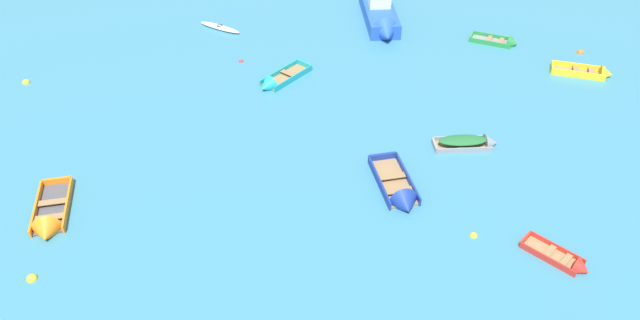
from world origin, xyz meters
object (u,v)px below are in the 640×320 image
at_px(mooring_buoy_outer_edge, 32,279).
at_px(rowboat_orange_cluster_outer, 49,223).
at_px(mooring_buoy_central, 26,83).
at_px(rowboat_yellow_cluster_inner, 593,73).
at_px(rowboat_turquoise_far_back, 275,82).
at_px(mooring_buoy_far_field, 580,53).
at_px(kayak_white_back_row_right, 220,27).
at_px(rowboat_deep_blue_outer_right, 401,196).
at_px(motor_launch_blue_far_right, 380,13).
at_px(mooring_buoy_between_boats_right, 474,236).
at_px(mooring_buoy_between_boats_left, 241,62).
at_px(rowboat_green_near_right, 504,42).
at_px(rowboat_red_midfield_left, 569,263).
at_px(rowboat_grey_back_row_center, 473,142).

bearing_deg(mooring_buoy_outer_edge, rowboat_orange_cluster_outer, 94.08).
bearing_deg(mooring_buoy_central, rowboat_yellow_cluster_inner, -1.43).
xyz_separation_m(rowboat_turquoise_far_back, mooring_buoy_far_field, (19.50, 3.02, -0.17)).
bearing_deg(mooring_buoy_far_field, mooring_buoy_outer_edge, -149.01).
bearing_deg(rowboat_orange_cluster_outer, mooring_buoy_outer_edge, -85.92).
relative_size(kayak_white_back_row_right, mooring_buoy_far_field, 7.14).
bearing_deg(kayak_white_back_row_right, rowboat_yellow_cluster_inner, -17.96).
bearing_deg(kayak_white_back_row_right, mooring_buoy_central, -148.84).
bearing_deg(rowboat_deep_blue_outer_right, motor_launch_blue_far_right, 85.66).
bearing_deg(mooring_buoy_far_field, rowboat_deep_blue_outer_right, -135.63).
xyz_separation_m(rowboat_yellow_cluster_inner, mooring_buoy_outer_edge, (-28.50, -14.48, -0.19)).
distance_m(rowboat_orange_cluster_outer, mooring_buoy_between_boats_right, 18.28).
height_order(kayak_white_back_row_right, rowboat_orange_cluster_outer, rowboat_orange_cluster_outer).
bearing_deg(mooring_buoy_between_boats_left, rowboat_turquoise_far_back, -53.90).
relative_size(rowboat_orange_cluster_outer, rowboat_green_near_right, 1.29).
height_order(rowboat_red_midfield_left, kayak_white_back_row_right, rowboat_red_midfield_left).
bearing_deg(rowboat_red_midfield_left, rowboat_turquoise_far_back, 129.22).
relative_size(rowboat_grey_back_row_center, mooring_buoy_central, 7.44).
bearing_deg(mooring_buoy_between_boats_right, mooring_buoy_outer_edge, -175.26).
distance_m(rowboat_orange_cluster_outer, mooring_buoy_central, 13.33).
relative_size(rowboat_orange_cluster_outer, mooring_buoy_between_boats_left, 14.06).
distance_m(rowboat_grey_back_row_center, rowboat_green_near_right, 11.99).
distance_m(rowboat_turquoise_far_back, mooring_buoy_far_field, 19.73).
distance_m(rowboat_red_midfield_left, kayak_white_back_row_right, 27.26).
xyz_separation_m(mooring_buoy_between_boats_right, mooring_buoy_far_field, (10.92, 15.87, 0.00)).
distance_m(kayak_white_back_row_right, mooring_buoy_central, 12.71).
distance_m(motor_launch_blue_far_right, mooring_buoy_far_field, 13.30).
bearing_deg(rowboat_grey_back_row_center, rowboat_orange_cluster_outer, -166.32).
bearing_deg(rowboat_turquoise_far_back, rowboat_grey_back_row_center, -33.00).
xyz_separation_m(mooring_buoy_central, mooring_buoy_far_field, (34.18, 2.04, 0.00)).
distance_m(rowboat_grey_back_row_center, mooring_buoy_far_field, 13.42).
bearing_deg(rowboat_deep_blue_outer_right, rowboat_orange_cluster_outer, -176.28).
xyz_separation_m(rowboat_deep_blue_outer_right, rowboat_green_near_right, (9.12, 14.76, -0.05)).
xyz_separation_m(rowboat_orange_cluster_outer, mooring_buoy_central, (-5.05, 12.33, -0.17)).
height_order(kayak_white_back_row_right, motor_launch_blue_far_right, motor_launch_blue_far_right).
relative_size(rowboat_deep_blue_outer_right, rowboat_grey_back_row_center, 1.30).
relative_size(motor_launch_blue_far_right, rowboat_turquoise_far_back, 2.03).
height_order(mooring_buoy_central, mooring_buoy_between_boats_right, mooring_buoy_central).
distance_m(rowboat_grey_back_row_center, mooring_buoy_between_boats_left, 15.48).
relative_size(mooring_buoy_central, mooring_buoy_between_boats_right, 1.33).
xyz_separation_m(rowboat_orange_cluster_outer, rowboat_grey_back_row_center, (19.73, 4.80, 0.08)).
relative_size(mooring_buoy_central, mooring_buoy_far_field, 1.05).
xyz_separation_m(rowboat_red_midfield_left, mooring_buoy_far_field, (7.52, 17.69, -0.14)).
height_order(rowboat_yellow_cluster_inner, rowboat_grey_back_row_center, rowboat_yellow_cluster_inner).
bearing_deg(mooring_buoy_between_boats_right, motor_launch_blue_far_right, 93.69).
xyz_separation_m(rowboat_grey_back_row_center, rowboat_green_near_right, (4.86, 10.96, -0.11)).
distance_m(rowboat_grey_back_row_center, mooring_buoy_between_boats_right, 6.49).
xyz_separation_m(rowboat_yellow_cluster_inner, mooring_buoy_between_boats_right, (-10.50, -12.98, -0.19)).
bearing_deg(rowboat_grey_back_row_center, mooring_buoy_between_boats_right, -103.50).
bearing_deg(rowboat_green_near_right, rowboat_red_midfield_left, -98.86).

